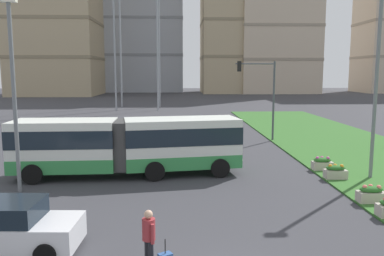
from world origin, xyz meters
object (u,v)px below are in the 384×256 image
at_px(pedestrian_crossing, 149,236).
at_px(streetlight_left, 14,88).
at_px(articulated_bus, 128,145).
at_px(car_navy_sedan, 110,139).
at_px(flower_planter_4, 322,163).
at_px(flower_planter_2, 371,194).
at_px(car_white_van, 5,227).
at_px(apartment_tower_westcentre, 145,5).
at_px(streetlight_median, 377,77).
at_px(traffic_light_far_right, 262,87).
at_px(flower_planter_3, 335,172).

bearing_deg(pedestrian_crossing, streetlight_left, 130.48).
xyz_separation_m(articulated_bus, car_navy_sedan, (-2.18, 7.15, -0.90)).
bearing_deg(car_navy_sedan, pedestrian_crossing, -77.22).
bearing_deg(streetlight_left, flower_planter_4, 12.34).
relative_size(pedestrian_crossing, flower_planter_2, 1.58).
bearing_deg(flower_planter_2, car_navy_sedan, 136.39).
bearing_deg(car_white_van, apartment_tower_westcentre, 92.13).
height_order(articulated_bus, car_white_van, articulated_bus).
relative_size(car_navy_sedan, streetlight_median, 0.47).
relative_size(flower_planter_2, flower_planter_4, 1.00).
bearing_deg(traffic_light_far_right, apartment_tower_westcentre, 100.34).
xyz_separation_m(flower_planter_3, apartment_tower_westcentre, (-17.25, 98.78, 24.21)).
xyz_separation_m(articulated_bus, pedestrian_crossing, (1.79, -10.34, -0.65)).
bearing_deg(streetlight_left, traffic_light_far_right, 43.47).
relative_size(car_white_van, flower_planter_2, 4.07).
xyz_separation_m(pedestrian_crossing, apartment_tower_westcentre, (-8.42, 107.80, 23.63)).
bearing_deg(flower_planter_2, car_white_van, -163.65).
relative_size(flower_planter_2, flower_planter_3, 1.00).
bearing_deg(streetlight_left, car_navy_sedan, 76.11).
height_order(streetlight_median, apartment_tower_westcentre, apartment_tower_westcentre).
height_order(car_navy_sedan, streetlight_median, streetlight_median).
bearing_deg(flower_planter_4, pedestrian_crossing, -129.10).
height_order(flower_planter_3, streetlight_median, streetlight_median).
bearing_deg(streetlight_median, car_white_van, -152.88).
relative_size(pedestrian_crossing, flower_planter_3, 1.58).
relative_size(traffic_light_far_right, streetlight_left, 0.73).
height_order(flower_planter_2, streetlight_left, streetlight_left).
relative_size(articulated_bus, car_navy_sedan, 2.66).
xyz_separation_m(flower_planter_2, streetlight_left, (-15.25, 2.23, 4.32)).
height_order(car_white_van, flower_planter_3, car_white_van).
height_order(articulated_bus, streetlight_median, streetlight_median).
xyz_separation_m(traffic_light_far_right, streetlight_median, (3.26, -11.53, 0.92)).
height_order(articulated_bus, apartment_tower_westcentre, apartment_tower_westcentre).
relative_size(car_navy_sedan, flower_planter_3, 4.09).
xyz_separation_m(car_white_van, pedestrian_crossing, (4.46, -1.40, 0.25)).
distance_m(pedestrian_crossing, streetlight_median, 14.73).
distance_m(flower_planter_4, apartment_tower_westcentre, 101.39).
relative_size(flower_planter_3, streetlight_left, 0.13).
distance_m(car_white_van, flower_planter_4, 16.33).
bearing_deg(apartment_tower_westcentre, flower_planter_2, -80.45).
bearing_deg(flower_planter_3, apartment_tower_westcentre, 99.90).
bearing_deg(articulated_bus, streetlight_median, -5.29).
distance_m(streetlight_median, apartment_tower_westcentre, 102.33).
xyz_separation_m(car_navy_sedan, car_white_van, (-0.50, -16.09, 0.00)).
height_order(car_white_van, streetlight_median, streetlight_median).
relative_size(articulated_bus, flower_planter_2, 10.88).
distance_m(car_navy_sedan, flower_planter_3, 15.35).
distance_m(flower_planter_3, flower_planter_4, 1.85).
height_order(pedestrian_crossing, apartment_tower_westcentre, apartment_tower_westcentre).
bearing_deg(articulated_bus, pedestrian_crossing, -80.18).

